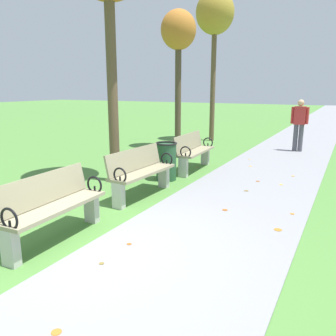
{
  "coord_description": "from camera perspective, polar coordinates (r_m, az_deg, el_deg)",
  "views": [
    {
      "loc": [
        2.88,
        -3.06,
        2.01
      ],
      "look_at": [
        -0.05,
        2.43,
        0.55
      ],
      "focal_mm": 36.92,
      "sensor_mm": 36.0,
      "label": 1
    }
  ],
  "objects": [
    {
      "name": "ground_plane",
      "position": [
        4.66,
        -14.01,
        -12.79
      ],
      "size": [
        80.0,
        80.0,
        0.0
      ],
      "primitive_type": "plane",
      "color": "#4C7F38"
    },
    {
      "name": "park_bench_2",
      "position": [
        6.44,
        -4.53,
        -0.54
      ],
      "size": [
        0.54,
        1.62,
        0.9
      ],
      "color": "gray",
      "rests_on": "ground"
    },
    {
      "name": "tree_3",
      "position": [
        11.76,
        1.73,
        21.04
      ],
      "size": [
        1.13,
        1.13,
        4.41
      ],
      "color": "#4C3D2D",
      "rests_on": "ground"
    },
    {
      "name": "tree_4",
      "position": [
        13.59,
        7.75,
        23.59
      ],
      "size": [
        1.37,
        1.37,
        5.36
      ],
      "color": "brown",
      "rests_on": "ground"
    },
    {
      "name": "park_bench_3",
      "position": [
        8.52,
        4.19,
        2.85
      ],
      "size": [
        0.54,
        1.62,
        0.9
      ],
      "color": "gray",
      "rests_on": "ground"
    },
    {
      "name": "trash_bin",
      "position": [
        7.6,
        -0.3,
        1.14
      ],
      "size": [
        0.48,
        0.48,
        0.84
      ],
      "color": "#234C2D",
      "rests_on": "ground"
    },
    {
      "name": "park_bench_1",
      "position": [
        4.83,
        -18.57,
        -5.94
      ],
      "size": [
        0.54,
        1.62,
        0.9
      ],
      "color": "gray",
      "rests_on": "ground"
    },
    {
      "name": "paved_walkway",
      "position": [
        21.22,
        23.59,
        6.71
      ],
      "size": [
        2.43,
        44.0,
        0.02
      ],
      "primitive_type": "cube",
      "color": "gray",
      "rests_on": "ground"
    },
    {
      "name": "pedestrian_walking",
      "position": [
        11.67,
        20.86,
        7.02
      ],
      "size": [
        0.53,
        0.23,
        1.62
      ],
      "color": "#4C4C56",
      "rests_on": "paved_walkway"
    },
    {
      "name": "scattered_leaves",
      "position": [
        5.98,
        1.03,
        -6.3
      ],
      "size": [
        4.68,
        8.47,
        0.02
      ],
      "color": "gold",
      "rests_on": "ground"
    }
  ]
}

